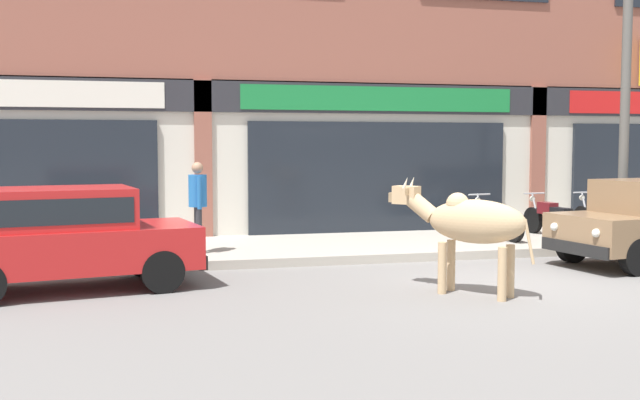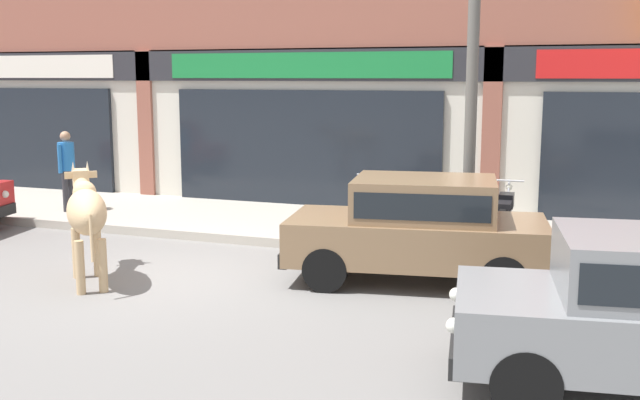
% 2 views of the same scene
% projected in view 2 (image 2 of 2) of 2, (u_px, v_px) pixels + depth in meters
% --- Properties ---
extents(ground_plane, '(90.00, 90.00, 0.00)m').
position_uv_depth(ground_plane, '(164.00, 276.00, 10.71)').
color(ground_plane, slate).
extents(sidewalk, '(19.00, 3.36, 0.16)m').
position_uv_depth(sidewalk, '(273.00, 222.00, 14.28)').
color(sidewalk, '#A8A093').
rests_on(sidewalk, ground).
extents(cow, '(1.59, 1.76, 1.61)m').
position_uv_depth(cow, '(86.00, 212.00, 10.21)').
color(cow, tan).
rests_on(cow, ground).
extents(car_1, '(3.77, 2.13, 1.46)m').
position_uv_depth(car_1, '(420.00, 225.00, 10.30)').
color(car_1, black).
rests_on(car_1, ground).
extents(motorcycle_0, '(0.52, 1.81, 0.88)m').
position_uv_depth(motorcycle_0, '(365.00, 205.00, 13.45)').
color(motorcycle_0, black).
rests_on(motorcycle_0, sidewalk).
extents(motorcycle_1, '(0.52, 1.81, 0.88)m').
position_uv_depth(motorcycle_1, '(436.00, 209.00, 13.04)').
color(motorcycle_1, black).
rests_on(motorcycle_1, sidewalk).
extents(motorcycle_2, '(0.52, 1.81, 0.88)m').
position_uv_depth(motorcycle_2, '(505.00, 213.00, 12.66)').
color(motorcycle_2, black).
rests_on(motorcycle_2, sidewalk).
extents(pedestrian, '(0.32, 0.50, 1.60)m').
position_uv_depth(pedestrian, '(66.00, 162.00, 14.86)').
color(pedestrian, '#2D2D33').
rests_on(pedestrian, sidewalk).
extents(utility_pole, '(0.18, 0.18, 5.31)m').
position_uv_depth(utility_pole, '(472.00, 78.00, 11.24)').
color(utility_pole, '#595651').
rests_on(utility_pole, sidewalk).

